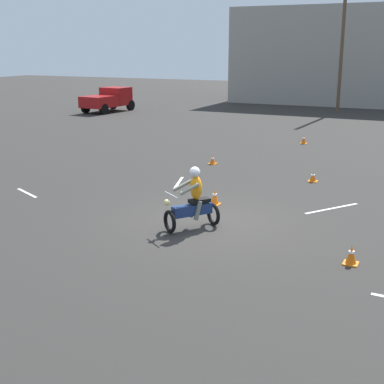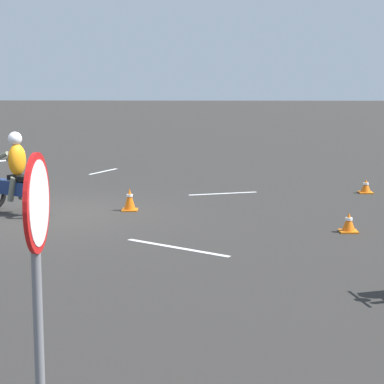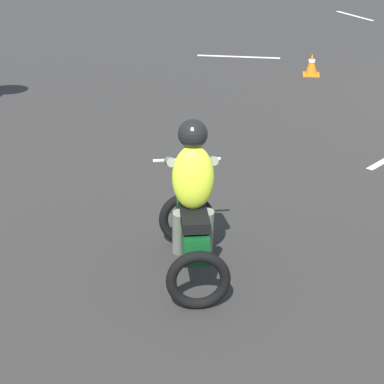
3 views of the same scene
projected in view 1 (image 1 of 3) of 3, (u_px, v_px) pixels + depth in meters
ground_plane at (206, 222)px, 14.55m from camera, size 120.00×120.00×0.00m
motorcycle_rider_foreground at (193, 202)px, 13.86m from camera, size 1.31×1.49×1.66m
pickup_truck at (108, 99)px, 39.34m from camera, size 2.33×4.30×1.73m
traffic_cone_near_left at (215, 197)px, 16.12m from camera, size 0.32×0.32×0.47m
traffic_cone_near_right at (304, 140)px, 26.38m from camera, size 0.32×0.32×0.40m
traffic_cone_mid_center at (313, 177)px, 18.90m from camera, size 0.32×0.32×0.35m
traffic_cone_mid_left at (213, 160)px, 21.78m from camera, size 0.32×0.32×0.33m
traffic_cone_far_right at (351, 255)px, 11.69m from camera, size 0.32×0.32×0.42m
lane_stripe_ne at (332, 208)px, 15.79m from camera, size 1.26×1.74×0.01m
lane_stripe_n at (179, 183)px, 18.81m from camera, size 0.59×1.62×0.01m
lane_stripe_nw at (27, 193)px, 17.47m from camera, size 1.34×0.70×0.01m
utility_pole_far at (343, 35)px, 37.81m from camera, size 0.24×0.24×10.87m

